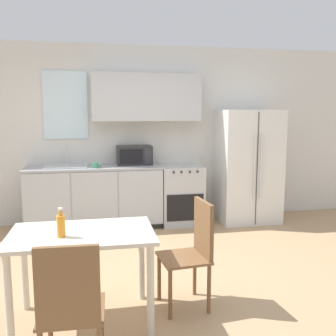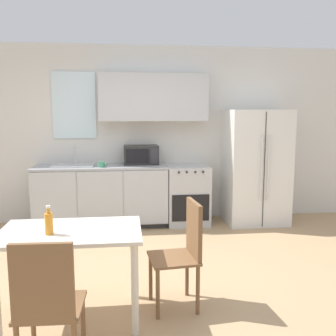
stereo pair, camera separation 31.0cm
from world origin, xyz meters
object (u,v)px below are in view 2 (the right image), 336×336
Objects in this scene: coffee_mug at (102,164)px; dining_table at (71,244)px; dining_chair_side at (184,247)px; oven_range at (187,194)px; microwave at (141,155)px; drink_bottle at (49,223)px; dining_chair_near at (47,300)px; refrigerator at (255,167)px.

dining_table is at bearing -92.61° from coffee_mug.
coffee_mug is 0.13× the size of dining_chair_side.
dining_table is at bearing -118.03° from oven_range.
microwave is 2.30× the size of drink_bottle.
microwave is at bearing 75.78° from dining_table.
dining_chair_near is at bearing -81.21° from drink_bottle.
refrigerator reaches higher than coffee_mug.
microwave reaches higher than oven_range.
microwave is 2.92m from drink_bottle.
coffee_mug is 2.50m from dining_chair_side.
refrigerator reaches higher than dining_table.
refrigerator reaches higher than drink_bottle.
oven_range is 2.53m from dining_chair_side.
coffee_mug is 0.11× the size of dining_table.
microwave is 0.46× the size of dining_table.
microwave is 2.66m from dining_chair_side.
drink_bottle is (-0.10, 0.64, 0.30)m from dining_chair_near.
dining_chair_near is at bearing -102.04° from microwave.
oven_range is 1.37m from coffee_mug.
microwave is at bearing -0.29° from dining_chair_side.
dining_table is (-0.11, -2.42, -0.32)m from coffee_mug.
dining_chair_near is (-2.48, -3.27, -0.33)m from refrigerator.
microwave is at bearing 73.44° from drink_bottle.
dining_chair_side is (0.25, -2.60, -0.52)m from microwave.
coffee_mug is 3.18m from dining_chair_near.
dining_chair_near is at bearing -92.87° from coffee_mug.
coffee_mug reaches higher than drink_bottle.
drink_bottle is (-0.15, -0.09, 0.21)m from dining_table.
refrigerator is 1.86× the size of dining_chair_side.
refrigerator is at bearing 46.24° from dining_table.
refrigerator reaches higher than microwave.
refrigerator is at bearing 54.85° from dining_chair_near.
dining_chair_side is (0.83, -2.32, -0.42)m from coffee_mug.
drink_bottle is (-0.26, -2.51, -0.11)m from coffee_mug.
oven_range is 2.94m from dining_table.
dining_chair_side is (0.98, 0.83, 0.00)m from dining_chair_near.
refrigerator is 7.65× the size of drink_bottle.
dining_table is 0.74m from dining_chair_near.
oven_range is 0.93m from microwave.
coffee_mug is at bearing 87.39° from dining_table.
dining_chair_near and dining_chair_side have the same top height.
dining_table is 0.27m from drink_bottle.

